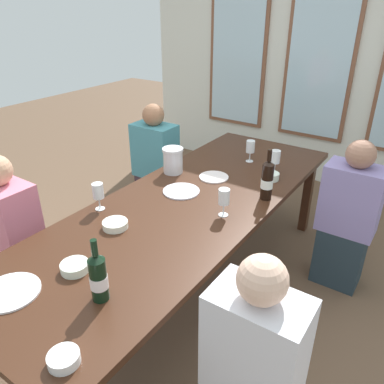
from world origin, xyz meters
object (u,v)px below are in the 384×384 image
at_px(wine_bottle_1, 98,277).
at_px(wine_glass_3, 98,192).
at_px(wine_glass_4, 276,158).
at_px(white_plate_2, 214,177).
at_px(wine_bottle_0, 267,180).
at_px(tasting_bowl_1, 64,359).
at_px(seated_person_2, 14,241).
at_px(dining_table, 187,211).
at_px(seated_person_3, 252,373).
at_px(wine_glass_2, 224,197).
at_px(tasting_bowl_2, 270,176).
at_px(tasting_bowl_0, 75,267).
at_px(seated_person_0, 156,168).
at_px(metal_pitcher, 173,160).
at_px(tasting_bowl_3, 115,224).
at_px(wine_glass_1, 250,148).
at_px(white_plate_1, 10,292).
at_px(white_plate_0, 181,191).
at_px(seated_person_1, 347,220).

height_order(wine_bottle_1, wine_glass_3, wine_bottle_1).
bearing_deg(wine_glass_4, white_plate_2, -134.01).
relative_size(wine_bottle_0, wine_glass_3, 1.94).
xyz_separation_m(tasting_bowl_1, seated_person_2, (-1.17, 0.51, -0.23)).
bearing_deg(dining_table, tasting_bowl_1, -75.12).
xyz_separation_m(seated_person_2, seated_person_3, (1.69, -0.01, 0.00)).
bearing_deg(tasting_bowl_1, wine_glass_2, 92.58).
relative_size(tasting_bowl_2, wine_glass_2, 0.70).
bearing_deg(tasting_bowl_1, tasting_bowl_0, 135.59).
height_order(wine_glass_3, wine_glass_4, same).
bearing_deg(seated_person_0, wine_glass_2, -32.56).
distance_m(metal_pitcher, tasting_bowl_1, 1.71).
xyz_separation_m(metal_pitcher, wine_bottle_0, (0.75, 0.00, 0.04)).
bearing_deg(tasting_bowl_3, white_plate_2, 82.93).
distance_m(wine_glass_1, wine_glass_3, 1.29).
bearing_deg(metal_pitcher, seated_person_0, 142.42).
bearing_deg(white_plate_1, wine_glass_2, 68.64).
xyz_separation_m(wine_bottle_1, tasting_bowl_1, (0.14, -0.31, -0.09)).
bearing_deg(wine_bottle_0, white_plate_1, -110.82).
height_order(white_plate_0, tasting_bowl_3, tasting_bowl_3).
bearing_deg(white_plate_1, wine_glass_1, 84.62).
bearing_deg(wine_glass_4, seated_person_0, -177.49).
bearing_deg(dining_table, white_plate_2, 97.34).
bearing_deg(white_plate_2, seated_person_0, 160.05).
bearing_deg(wine_glass_4, tasting_bowl_1, -88.33).
height_order(metal_pitcher, seated_person_2, seated_person_2).
bearing_deg(white_plate_0, wine_glass_4, 59.27).
relative_size(white_plate_2, wine_bottle_1, 0.70).
height_order(tasting_bowl_0, tasting_bowl_2, tasting_bowl_2).
relative_size(wine_bottle_0, seated_person_3, 0.30).
xyz_separation_m(wine_bottle_0, seated_person_1, (0.45, 0.40, -0.35)).
relative_size(tasting_bowl_2, wine_glass_4, 0.70).
bearing_deg(dining_table, seated_person_3, -41.14).
bearing_deg(wine_glass_3, wine_glass_1, 71.21).
xyz_separation_m(tasting_bowl_2, seated_person_3, (0.54, -1.36, -0.24)).
bearing_deg(white_plate_2, wine_bottle_0, -10.56).
height_order(white_plate_0, tasting_bowl_2, tasting_bowl_2).
distance_m(metal_pitcher, seated_person_0, 0.69).
relative_size(dining_table, wine_glass_4, 15.94).
distance_m(dining_table, wine_bottle_0, 0.55).
xyz_separation_m(wine_bottle_1, tasting_bowl_3, (-0.36, 0.45, -0.09)).
xyz_separation_m(white_plate_1, seated_person_0, (-0.68, 1.84, -0.22)).
xyz_separation_m(tasting_bowl_2, seated_person_2, (-1.14, -1.35, -0.24)).
xyz_separation_m(white_plate_2, seated_person_0, (-0.79, 0.29, -0.22)).
bearing_deg(tasting_bowl_0, wine_bottle_1, -14.38).
xyz_separation_m(white_plate_0, wine_bottle_1, (0.31, -1.03, 0.11)).
relative_size(white_plate_1, wine_glass_3, 1.53).
xyz_separation_m(white_plate_0, tasting_bowl_1, (0.45, -1.33, 0.02)).
relative_size(white_plate_0, wine_glass_4, 1.43).
height_order(wine_glass_1, seated_person_2, seated_person_2).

